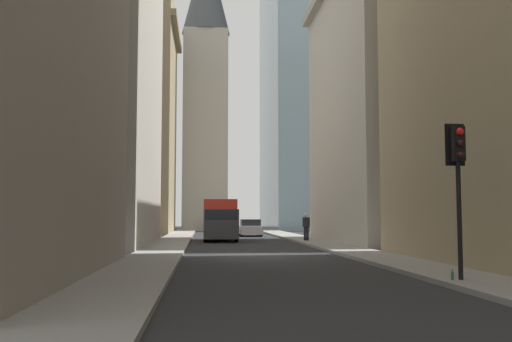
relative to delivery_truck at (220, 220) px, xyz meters
name	(u,v)px	position (x,y,z in m)	size (l,w,h in m)	color
ground_plane	(262,256)	(-14.85, -1.40, -1.46)	(135.00, 135.00, 0.00)	#262628
sidewalk_right	(157,255)	(-14.85, 3.10, -1.39)	(90.00, 2.20, 0.14)	gray
sidewalk_left	(364,254)	(-14.85, -5.90, -1.39)	(90.00, 2.20, 0.14)	gray
building_left_midfar	(407,97)	(-3.94, -11.99, 8.00)	(15.51, 10.50, 18.89)	#B7B2A5
building_right_far	(122,118)	(17.06, 9.19, 9.85)	(12.38, 10.50, 22.59)	#9E8966
building_right_midfar	(67,43)	(-5.79, 9.20, 10.43)	(15.06, 10.00, 23.77)	#B7B2A5
church_spire	(206,77)	(26.41, 1.02, 16.43)	(5.59, 5.59, 34.29)	#B7B2A5
delivery_truck	(220,220)	(0.00, 0.00, 0.00)	(6.46, 2.25, 2.84)	red
sedan_silver	(250,228)	(8.74, -2.80, -0.80)	(4.30, 1.78, 1.42)	#B7BABF
traffic_light_foreground	(458,164)	(-25.52, -5.39, 1.63)	(0.43, 0.52, 4.01)	black
pedestrian	(306,226)	(-2.92, -5.49, -0.37)	(0.26, 0.44, 1.75)	black
discarded_bottle	(452,276)	(-25.63, -5.12, -1.21)	(0.07, 0.07, 0.27)	#236033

